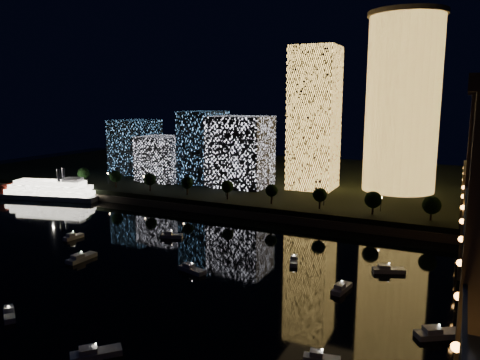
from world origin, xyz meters
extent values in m
plane|color=black|center=(0.00, 0.00, 0.00)|extent=(520.00, 520.00, 0.00)
cube|color=black|center=(0.00, 160.00, 2.50)|extent=(420.00, 160.00, 5.00)
cube|color=#6B5E4C|center=(0.00, 82.00, 1.50)|extent=(420.00, 6.00, 3.00)
cylinder|color=#E7AD4A|center=(32.19, 139.47, 43.75)|extent=(32.00, 32.00, 77.50)
cylinder|color=#6B5E4C|center=(32.19, 139.47, 83.50)|extent=(34.00, 34.00, 2.00)
cube|color=#E7AD4A|center=(-5.10, 128.07, 37.74)|extent=(20.58, 20.58, 65.47)
cube|color=white|center=(-38.49, 118.34, 21.85)|extent=(27.38, 23.17, 33.70)
cube|color=#579FED|center=(-60.14, 120.04, 22.88)|extent=(17.88, 23.25, 35.77)
cube|color=white|center=(-81.13, 115.09, 16.42)|extent=(22.84, 20.76, 22.84)
cube|color=#579FED|center=(-109.51, 128.43, 20.06)|extent=(21.52, 23.67, 30.12)
cube|color=navy|center=(60.00, 0.00, 25.00)|extent=(0.50, 150.00, 0.50)
cube|color=#6B5E4C|center=(65.00, 100.00, 11.50)|extent=(12.00, 40.00, 23.00)
cube|color=navy|center=(60.00, -12.00, 21.50)|extent=(0.50, 0.50, 7.00)
cube|color=navy|center=(60.00, 12.00, 21.50)|extent=(0.50, 0.50, 7.00)
cube|color=navy|center=(60.00, 36.00, 21.50)|extent=(0.50, 0.50, 7.00)
cube|color=navy|center=(60.00, 60.00, 21.50)|extent=(0.50, 0.50, 7.00)
sphere|color=orange|center=(59.50, 0.00, 19.80)|extent=(1.20, 1.20, 1.20)
sphere|color=orange|center=(59.50, 45.00, 19.80)|extent=(1.20, 1.20, 1.20)
sphere|color=orange|center=(59.50, 90.00, 19.80)|extent=(1.20, 1.20, 1.20)
cube|color=silver|center=(-115.99, 72.40, 1.19)|extent=(48.63, 21.80, 2.37)
cube|color=white|center=(-115.99, 72.40, 3.46)|extent=(44.56, 19.90, 2.17)
cube|color=white|center=(-115.99, 72.40, 5.63)|extent=(40.49, 18.00, 2.17)
cube|color=white|center=(-115.99, 72.40, 7.80)|extent=(34.50, 15.64, 2.17)
cube|color=silver|center=(-104.48, 75.22, 9.68)|extent=(9.08, 7.63, 1.78)
cylinder|color=black|center=(-109.77, 71.89, 11.85)|extent=(1.38, 1.38, 5.93)
cylinder|color=black|center=(-110.70, 75.73, 11.85)|extent=(1.38, 1.38, 5.93)
cylinder|color=maroon|center=(-139.02, 66.78, 2.96)|extent=(8.82, 10.28, 6.91)
cube|color=silver|center=(-29.46, 44.97, 0.60)|extent=(7.87, 4.64, 1.20)
cube|color=silver|center=(-30.52, 44.62, 1.70)|extent=(3.10, 2.68, 1.00)
sphere|color=white|center=(-29.46, 44.97, 2.60)|extent=(0.36, 0.36, 0.36)
cube|color=silver|center=(33.87, 25.72, 0.60)|extent=(3.81, 8.17, 1.20)
cube|color=silver|center=(33.67, 24.56, 1.70)|extent=(2.48, 3.06, 1.00)
sphere|color=white|center=(33.87, 25.72, 2.60)|extent=(0.36, 0.36, 0.36)
cube|color=silver|center=(-58.83, 29.46, 0.60)|extent=(3.07, 7.24, 1.20)
cube|color=silver|center=(-58.95, 28.42, 1.70)|extent=(2.11, 2.66, 1.00)
sphere|color=white|center=(-58.83, 29.46, 2.60)|extent=(0.36, 0.36, 0.36)
cube|color=silver|center=(-40.85, 14.72, 0.60)|extent=(3.52, 9.77, 1.20)
cube|color=silver|center=(-40.91, 13.27, 1.70)|extent=(2.66, 3.48, 1.00)
sphere|color=white|center=(-40.85, 14.72, 2.60)|extent=(0.36, 0.36, 0.36)
cube|color=silver|center=(-28.01, -20.03, 0.60)|extent=(6.89, 5.85, 1.20)
cube|color=silver|center=(-28.84, -19.42, 1.70)|extent=(3.01, 2.87, 1.00)
sphere|color=white|center=(-28.01, -20.03, 2.60)|extent=(0.36, 0.36, 0.36)
cube|color=silver|center=(16.70, 39.16, 0.60)|extent=(4.28, 7.47, 1.20)
cube|color=silver|center=(16.38, 40.18, 1.70)|extent=(2.51, 2.93, 1.00)
sphere|color=white|center=(16.70, 39.16, 2.60)|extent=(0.36, 0.36, 0.36)
cube|color=silver|center=(-6.37, 20.56, 0.60)|extent=(8.94, 4.87, 1.20)
cube|color=silver|center=(-7.61, 20.89, 1.70)|extent=(3.46, 2.92, 1.00)
sphere|color=white|center=(-6.37, 20.56, 2.60)|extent=(0.36, 0.36, 0.36)
cube|color=silver|center=(38.31, -7.58, 0.60)|extent=(6.94, 3.42, 1.20)
cube|color=silver|center=(37.33, -7.79, 1.70)|extent=(2.63, 2.16, 1.00)
sphere|color=white|center=(38.31, -7.58, 2.60)|extent=(0.36, 0.36, 0.36)
cube|color=silver|center=(0.14, -23.82, 0.60)|extent=(8.43, 8.74, 1.20)
cube|color=silver|center=(-0.80, -24.83, 1.70)|extent=(3.95, 3.99, 1.00)
sphere|color=white|center=(0.14, -23.82, 2.60)|extent=(0.36, 0.36, 0.36)
cube|color=silver|center=(42.52, 43.73, 0.60)|extent=(9.02, 5.92, 1.20)
cube|color=silver|center=(41.33, 43.23, 1.70)|extent=(3.66, 3.25, 1.00)
sphere|color=white|center=(42.52, 43.73, 2.60)|extent=(0.36, 0.36, 0.36)
cube|color=silver|center=(56.87, 11.59, 0.60)|extent=(9.56, 7.72, 1.20)
cube|color=silver|center=(55.69, 10.81, 1.70)|extent=(4.11, 3.87, 1.00)
sphere|color=white|center=(56.87, 11.59, 2.60)|extent=(0.36, 0.36, 0.36)
cylinder|color=black|center=(-110.00, 88.00, 7.00)|extent=(0.70, 0.70, 4.00)
sphere|color=black|center=(-110.00, 88.00, 10.50)|extent=(5.86, 5.86, 5.86)
cylinder|color=black|center=(-90.00, 88.00, 7.00)|extent=(0.70, 0.70, 4.00)
sphere|color=black|center=(-90.00, 88.00, 10.50)|extent=(5.73, 5.73, 5.73)
cylinder|color=black|center=(-70.00, 88.00, 7.00)|extent=(0.70, 0.70, 4.00)
sphere|color=black|center=(-70.00, 88.00, 10.50)|extent=(5.65, 5.65, 5.65)
cylinder|color=black|center=(-50.00, 88.00, 7.00)|extent=(0.70, 0.70, 4.00)
sphere|color=black|center=(-50.00, 88.00, 10.50)|extent=(5.35, 5.35, 5.35)
cylinder|color=black|center=(-30.00, 88.00, 7.00)|extent=(0.70, 0.70, 4.00)
sphere|color=black|center=(-30.00, 88.00, 10.50)|extent=(5.23, 5.23, 5.23)
cylinder|color=black|center=(-10.00, 88.00, 7.00)|extent=(0.70, 0.70, 4.00)
sphere|color=black|center=(-10.00, 88.00, 10.50)|extent=(5.11, 5.11, 5.11)
cylinder|color=black|center=(10.00, 88.00, 7.00)|extent=(0.70, 0.70, 4.00)
sphere|color=black|center=(10.00, 88.00, 10.50)|extent=(5.47, 5.47, 5.47)
cylinder|color=black|center=(30.00, 88.00, 7.00)|extent=(0.70, 0.70, 4.00)
sphere|color=black|center=(30.00, 88.00, 10.50)|extent=(6.29, 6.29, 6.29)
cylinder|color=black|center=(50.00, 88.00, 7.00)|extent=(0.70, 0.70, 4.00)
sphere|color=black|center=(50.00, 88.00, 10.50)|extent=(6.43, 6.43, 6.43)
cylinder|color=black|center=(-100.00, 94.00, 7.50)|extent=(0.24, 0.24, 5.00)
sphere|color=#FFCC7F|center=(-100.00, 94.00, 10.30)|extent=(0.70, 0.70, 0.70)
cylinder|color=black|center=(-78.00, 94.00, 7.50)|extent=(0.24, 0.24, 5.00)
sphere|color=#FFCC7F|center=(-78.00, 94.00, 10.30)|extent=(0.70, 0.70, 0.70)
cylinder|color=black|center=(-56.00, 94.00, 7.50)|extent=(0.24, 0.24, 5.00)
sphere|color=#FFCC7F|center=(-56.00, 94.00, 10.30)|extent=(0.70, 0.70, 0.70)
cylinder|color=black|center=(-34.00, 94.00, 7.50)|extent=(0.24, 0.24, 5.00)
sphere|color=#FFCC7F|center=(-34.00, 94.00, 10.30)|extent=(0.70, 0.70, 0.70)
cylinder|color=black|center=(-12.00, 94.00, 7.50)|extent=(0.24, 0.24, 5.00)
sphere|color=#FFCC7F|center=(-12.00, 94.00, 10.30)|extent=(0.70, 0.70, 0.70)
cylinder|color=black|center=(10.00, 94.00, 7.50)|extent=(0.24, 0.24, 5.00)
sphere|color=#FFCC7F|center=(10.00, 94.00, 10.30)|extent=(0.70, 0.70, 0.70)
cylinder|color=black|center=(32.00, 94.00, 7.50)|extent=(0.24, 0.24, 5.00)
sphere|color=#FFCC7F|center=(32.00, 94.00, 10.30)|extent=(0.70, 0.70, 0.70)
camera|label=1|loc=(58.60, -83.93, 47.29)|focal=35.00mm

